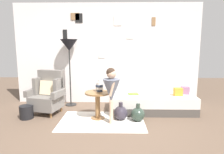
% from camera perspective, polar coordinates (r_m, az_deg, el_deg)
% --- Properties ---
extents(ground_plane, '(12.00, 12.00, 0.00)m').
position_cam_1_polar(ground_plane, '(3.72, -2.74, -15.46)').
color(ground_plane, brown).
extents(gallery_wall, '(4.80, 0.12, 2.60)m').
position_cam_1_polar(gallery_wall, '(5.33, -1.39, 6.56)').
color(gallery_wall, silver).
rests_on(gallery_wall, ground).
extents(rug, '(1.71, 1.12, 0.01)m').
position_cam_1_polar(rug, '(4.20, -2.85, -12.37)').
color(rug, silver).
rests_on(rug, ground).
extents(armchair, '(0.85, 0.71, 0.97)m').
position_cam_1_polar(armchair, '(4.80, -17.82, -4.63)').
color(armchair, olive).
rests_on(armchair, ground).
extents(daybed, '(1.90, 0.81, 0.40)m').
position_cam_1_polar(daybed, '(4.81, 11.37, -7.29)').
color(daybed, '#4C4742').
rests_on(daybed, ground).
extents(pillow_head, '(0.18, 0.13, 0.17)m').
position_cam_1_polar(pillow_head, '(5.01, 20.02, -3.63)').
color(pillow_head, gray).
rests_on(pillow_head, daybed).
extents(pillow_mid, '(0.19, 0.12, 0.18)m').
position_cam_1_polar(pillow_mid, '(4.81, 18.26, -4.03)').
color(pillow_mid, orange).
rests_on(pillow_mid, daybed).
extents(side_table, '(0.53, 0.53, 0.58)m').
position_cam_1_polar(side_table, '(4.23, -4.11, -6.55)').
color(side_table, olive).
rests_on(side_table, ground).
extents(vase_striped, '(0.16, 0.16, 0.25)m').
position_cam_1_polar(vase_striped, '(4.21, -3.59, -2.74)').
color(vase_striped, '#2D384C').
rests_on(vase_striped, side_table).
extents(floor_lamp, '(0.43, 0.43, 1.68)m').
position_cam_1_polar(floor_lamp, '(5.14, -12.09, 8.17)').
color(floor_lamp, black).
rests_on(floor_lamp, ground).
extents(person_child, '(0.34, 0.34, 1.11)m').
position_cam_1_polar(person_child, '(3.90, -0.18, -3.24)').
color(person_child, '#D8AD8E').
rests_on(person_child, ground).
extents(book_on_daybed, '(0.24, 0.19, 0.03)m').
position_cam_1_polar(book_on_daybed, '(4.71, 6.08, -4.79)').
color(book_on_daybed, olive).
rests_on(book_on_daybed, daybed).
extents(demijohn_near, '(0.29, 0.29, 0.38)m').
position_cam_1_polar(demijohn_near, '(4.23, 2.48, -10.14)').
color(demijohn_near, '#332D38').
rests_on(demijohn_near, ground).
extents(demijohn_far, '(0.28, 0.28, 0.37)m').
position_cam_1_polar(demijohn_far, '(4.19, 7.35, -10.44)').
color(demijohn_far, '#2D3D33').
rests_on(demijohn_far, ground).
extents(magazine_basket, '(0.28, 0.28, 0.28)m').
position_cam_1_polar(magazine_basket, '(4.67, -23.13, -9.13)').
color(magazine_basket, black).
rests_on(magazine_basket, ground).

